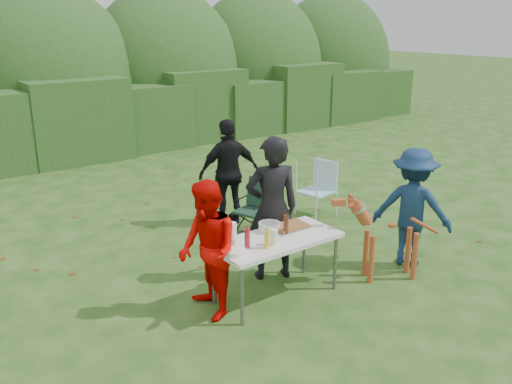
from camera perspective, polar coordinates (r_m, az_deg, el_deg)
ground at (r=6.68m, az=5.11°, el=-10.15°), size 80.00×80.00×0.00m
hedge_row at (r=13.19m, az=-18.58°, el=6.99°), size 22.00×1.40×1.70m
shrub_backdrop at (r=14.61m, az=-20.92°, el=10.71°), size 20.00×2.60×3.20m
folding_table at (r=6.21m, az=2.15°, el=-5.32°), size 1.50×0.70×0.74m
person_cook at (r=6.62m, az=1.70°, el=-1.77°), size 0.78×0.65×1.82m
person_red_jacket at (r=5.84m, az=-5.09°, el=-6.14°), size 0.69×0.83×1.53m
person_black_puffy at (r=8.44m, az=-2.86°, el=2.06°), size 1.04×0.59×1.67m
child at (r=7.31m, az=16.15°, el=-1.57°), size 1.03×1.17×1.57m
dog at (r=6.93m, az=14.07°, el=-4.73°), size 1.20×0.92×1.07m
camping_chair at (r=8.10m, az=-0.36°, el=-1.67°), size 0.66×0.66×0.84m
lawn_chair at (r=8.91m, az=6.40°, el=0.30°), size 0.62×0.62×0.92m
food_tray at (r=6.46m, az=3.57°, el=-3.80°), size 0.45×0.30×0.02m
focaccia_bread at (r=6.45m, az=3.58°, el=-3.57°), size 0.40×0.26×0.04m
mustard_bottle at (r=5.89m, az=1.17°, el=-5.04°), size 0.06×0.06×0.20m
ketchup_bottle at (r=5.90m, az=-0.93°, el=-4.90°), size 0.06×0.06×0.22m
beer_bottle at (r=6.25m, az=3.17°, el=-3.48°), size 0.06×0.06×0.24m
paper_towel_roll at (r=5.96m, az=-2.62°, el=-4.45°), size 0.12×0.12×0.26m
cup_stack at (r=5.98m, az=1.93°, el=-4.80°), size 0.08×0.08×0.18m
pasta_bowl at (r=6.38m, az=1.43°, el=-3.69°), size 0.26×0.26×0.10m
plate_stack at (r=5.78m, az=-2.20°, el=-6.31°), size 0.24×0.24×0.05m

